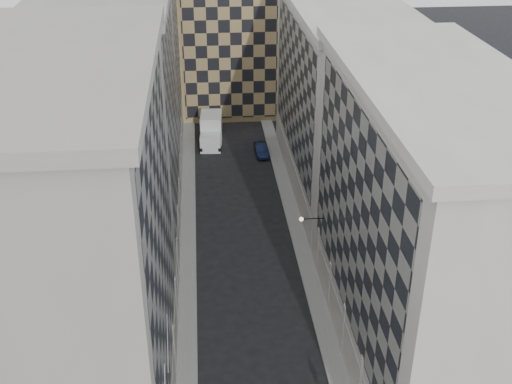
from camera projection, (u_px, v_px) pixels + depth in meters
sidewalk_west at (188, 248)px, 59.12m from camera, size 1.50×100.00×0.15m
sidewalk_east at (301, 243)px, 59.95m from camera, size 1.50×100.00×0.15m
bldg_left_a at (77, 261)px, 36.46m from camera, size 10.80×22.80×23.70m
bldg_left_b at (117, 125)px, 56.04m from camera, size 10.80×22.80×22.70m
bldg_left_c at (137, 59)px, 75.63m from camera, size 10.80×22.80×21.70m
bldg_right_a at (424, 229)px, 42.39m from camera, size 10.80×26.80×20.70m
bldg_right_b at (340, 98)px, 66.36m from camera, size 10.80×28.80×19.70m
tan_block at (238, 40)px, 88.64m from camera, size 16.80×14.80×18.80m
flagpoles_left at (166, 368)px, 34.24m from camera, size 0.10×6.33×2.33m
bracket_lamp at (303, 219)px, 51.73m from camera, size 1.98×0.36×0.36m
box_truck at (211, 131)px, 80.14m from camera, size 2.99×6.51×3.49m
dark_car at (261, 150)px, 77.29m from camera, size 1.57×4.09×1.33m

